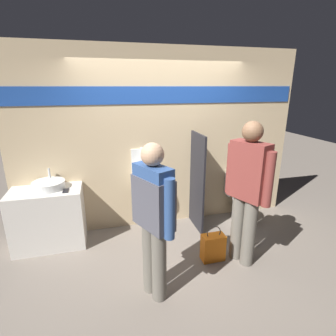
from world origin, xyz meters
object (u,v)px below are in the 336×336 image
Objects in this scene: sink_basin at (49,185)px; urinal_near_counter at (144,177)px; person_in_vest at (153,213)px; person_with_lanyard at (247,189)px; shopping_bag at (213,247)px; cell_phone at (66,191)px; toilet at (241,202)px.

urinal_near_counter reaches higher than sink_basin.
person_with_lanyard reaches higher than person_in_vest.
urinal_near_counter is 2.66× the size of shopping_bag.
shopping_bag is at bearing -23.55° from cell_phone.
sink_basin is 1.76m from person_in_vest.
person_with_lanyard is (-0.53, -0.96, 0.66)m from toilet.
person_in_vest is 1.21m from shopping_bag.
urinal_near_counter is 1.52m from person_with_lanyard.
cell_phone is (0.23, -0.16, -0.05)m from sink_basin.
toilet is (2.89, -0.07, -0.55)m from sink_basin.
person_in_vest is (-0.14, -1.37, 0.11)m from urinal_near_counter.
toilet is at bearing -79.73° from person_in_vest.
cell_phone is 0.11× the size of urinal_near_counter.
person_with_lanyard is (1.05, -1.08, 0.13)m from urinal_near_counter.
cell_phone is 1.10m from urinal_near_counter.
shopping_bag is (2.01, -0.93, -0.70)m from sink_basin.
toilet is (1.58, -0.12, -0.53)m from urinal_near_counter.
cell_phone is at bearing 156.45° from shopping_bag.
person_in_vest reaches higher than cell_phone.
cell_phone is at bearing -178.19° from toilet.
toilet is 0.51× the size of person_with_lanyard.
cell_phone is at bearing -34.27° from sink_basin.
sink_basin is 0.23× the size of person_with_lanyard.
person_with_lanyard is at bearing -23.61° from sink_basin.
cell_phone is 2.71m from toilet.
person_with_lanyard is (1.19, 0.28, 0.02)m from person_in_vest.
person_with_lanyard reaches higher than urinal_near_counter.
shopping_bag is (0.84, 0.38, -0.79)m from person_in_vest.
cell_phone is 2.05m from shopping_bag.
urinal_near_counter is at bearing 2.25° from sink_basin.
sink_basin is at bearing 178.58° from toilet.
person_with_lanyard reaches higher than cell_phone.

